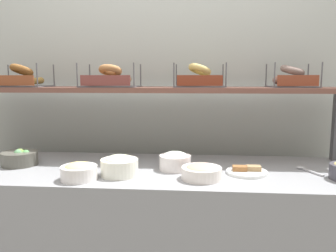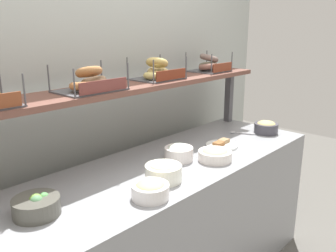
{
  "view_description": "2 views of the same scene",
  "coord_description": "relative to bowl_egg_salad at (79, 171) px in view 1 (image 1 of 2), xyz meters",
  "views": [
    {
      "loc": [
        0.25,
        -1.75,
        1.33
      ],
      "look_at": [
        0.1,
        0.05,
        1.08
      ],
      "focal_mm": 35.84,
      "sensor_mm": 36.0,
      "label": 1
    },
    {
      "loc": [
        -1.34,
        -1.3,
        1.61
      ],
      "look_at": [
        0.14,
        0.07,
        1.04
      ],
      "focal_mm": 38.3,
      "sensor_mm": 36.0,
      "label": 2
    }
  ],
  "objects": [
    {
      "name": "bowl_scallion_spread",
      "position": [
        0.18,
        0.09,
        0.01
      ],
      "size": [
        0.19,
        0.19,
        0.11
      ],
      "color": "white",
      "rests_on": "deli_counter"
    },
    {
      "name": "bowl_lox_spread",
      "position": [
        0.59,
        0.06,
        -0.01
      ],
      "size": [
        0.19,
        0.19,
        0.07
      ],
      "color": "white",
      "rests_on": "deli_counter"
    },
    {
      "name": "bagel_basket_everything",
      "position": [
        0.04,
        0.48,
        0.44
      ],
      "size": [
        0.34,
        0.26,
        0.14
      ],
      "color": "#4C4C51",
      "rests_on": "upper_shelf"
    },
    {
      "name": "bagel_basket_cinnamon_raisin",
      "position": [
        -0.52,
        0.48,
        0.44
      ],
      "size": [
        0.32,
        0.25,
        0.15
      ],
      "color": "#4C4C51",
      "rests_on": "upper_shelf"
    },
    {
      "name": "upper_shelf",
      "position": [
        0.3,
        0.5,
        0.37
      ],
      "size": [
        2.24,
        0.32,
        0.03
      ],
      "primitive_type": "cube",
      "color": "brown",
      "rests_on": "shelf_riser_left"
    },
    {
      "name": "deli_counter",
      "position": [
        0.3,
        0.23,
        -0.47
      ],
      "size": [
        2.28,
        0.7,
        0.85
      ],
      "primitive_type": "cube",
      "color": "gray",
      "rests_on": "ground_plane"
    },
    {
      "name": "bagel_basket_poppy",
      "position": [
        1.11,
        0.51,
        0.44
      ],
      "size": [
        0.27,
        0.25,
        0.14
      ],
      "color": "#4C4C51",
      "rests_on": "upper_shelf"
    },
    {
      "name": "bowl_cream_cheese",
      "position": [
        0.45,
        0.22,
        0.01
      ],
      "size": [
        0.17,
        0.17,
        0.1
      ],
      "color": "white",
      "rests_on": "deli_counter"
    },
    {
      "name": "bowl_veggie_mix",
      "position": [
        -0.43,
        0.24,
        -0.0
      ],
      "size": [
        0.2,
        0.2,
        0.09
      ],
      "color": "#514F47",
      "rests_on": "deli_counter"
    },
    {
      "name": "serving_spoon_by_edge",
      "position": [
        1.14,
        0.25,
        -0.03
      ],
      "size": [
        0.1,
        0.16,
        0.01
      ],
      "color": "#B7B7BC",
      "rests_on": "deli_counter"
    },
    {
      "name": "serving_plate_white",
      "position": [
        0.82,
        0.17,
        -0.03
      ],
      "size": [
        0.21,
        0.21,
        0.04
      ],
      "color": "white",
      "rests_on": "deli_counter"
    },
    {
      "name": "bagel_basket_plain",
      "position": [
        0.57,
        0.51,
        0.44
      ],
      "size": [
        0.3,
        0.26,
        0.15
      ],
      "color": "#4C4C51",
      "rests_on": "upper_shelf"
    },
    {
      "name": "bowl_egg_salad",
      "position": [
        0.0,
        0.0,
        0.0
      ],
      "size": [
        0.17,
        0.17,
        0.08
      ],
      "color": "white",
      "rests_on": "deli_counter"
    },
    {
      "name": "back_wall",
      "position": [
        0.3,
        0.78,
        0.31
      ],
      "size": [
        3.48,
        0.06,
        2.4
      ],
      "primitive_type": "cube",
      "color": "#A9AFAA",
      "rests_on": "ground_plane"
    }
  ]
}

